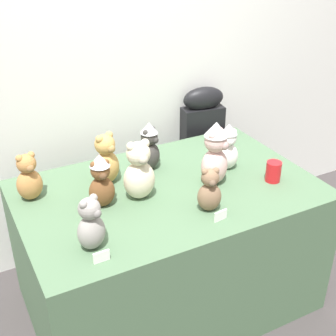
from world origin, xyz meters
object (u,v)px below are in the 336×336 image
Objects in this scene: teddy_bear_charcoal at (149,146)px; display_table at (168,247)px; teddy_bear_ash at (91,225)px; instrument_case at (201,157)px; teddy_bear_blush at (215,154)px; teddy_bear_caramel at (29,178)px; teddy_bear_mocha at (210,191)px; teddy_bear_cream at (139,172)px; party_cup_red at (273,171)px; teddy_bear_chestnut at (101,181)px; teddy_bear_snow at (228,147)px; teddy_bear_honey at (106,160)px.

display_table is at bearing -120.95° from teddy_bear_charcoal.
instrument_case is at bearing 11.40° from teddy_bear_ash.
teddy_bear_caramel is at bearing 132.39° from teddy_bear_blush.
teddy_bear_ash is 0.74m from teddy_bear_charcoal.
teddy_bear_ash is (0.14, -0.51, -0.00)m from teddy_bear_caramel.
instrument_case reaches higher than teddy_bear_mocha.
teddy_bear_blush reaches higher than teddy_bear_cream.
teddy_bear_cream is 0.90× the size of teddy_bear_blush.
teddy_bear_ash is 0.72× the size of teddy_bear_blush.
teddy_bear_charcoal reaches higher than instrument_case.
party_cup_red is (0.29, -0.13, -0.11)m from teddy_bear_blush.
teddy_bear_charcoal is (0.01, 0.24, 0.51)m from display_table.
display_table is at bearing 1.37° from teddy_bear_cream.
teddy_bear_caramel reaches higher than party_cup_red.
teddy_bear_caramel reaches higher than teddy_bear_ash.
teddy_bear_mocha reaches higher than party_cup_red.
display_table is 0.62m from teddy_bear_chestnut.
teddy_bear_mocha is 0.82× the size of teddy_bear_charcoal.
teddy_bear_ash is 0.78m from teddy_bear_blush.
teddy_bear_mocha is at bearing -170.24° from party_cup_red.
party_cup_red is (0.53, -0.19, 0.44)m from display_table.
teddy_bear_caramel is 0.37m from teddy_bear_chestnut.
teddy_bear_snow reaches higher than teddy_bear_ash.
teddy_bear_cream is at bearing -153.05° from teddy_bear_charcoal.
display_table is 0.55m from teddy_bear_cream.
teddy_bear_caramel is 1.12× the size of teddy_bear_mocha.
teddy_bear_snow is at bearing -55.43° from teddy_bear_charcoal.
teddy_bear_blush reaches higher than party_cup_red.
teddy_bear_charcoal is (-0.07, 0.51, 0.03)m from teddy_bear_mocha.
teddy_bear_caramel is at bearing 160.40° from party_cup_red.
teddy_bear_ash is at bearing -174.98° from party_cup_red.
teddy_bear_blush is at bearing -49.65° from teddy_bear_honey.
teddy_bear_cream is 2.83× the size of party_cup_red.
teddy_bear_cream reaches higher than teddy_bear_snow.
teddy_bear_blush is at bearing -2.65° from teddy_bear_chestnut.
teddy_bear_honey is 0.23m from teddy_bear_cream.
teddy_bear_snow is at bearing 120.72° from party_cup_red.
teddy_bear_charcoal is 0.80× the size of teddy_bear_blush.
party_cup_red is at bearing -48.32° from teddy_bear_honey.
teddy_bear_cream is (0.09, -0.22, 0.01)m from teddy_bear_honey.
party_cup_red is at bearing -19.44° from display_table.
teddy_bear_cream is (-0.16, -0.01, 0.52)m from display_table.
teddy_bear_cream is (-0.55, -0.05, 0.01)m from teddy_bear_snow.
teddy_bear_chestnut is at bearing -175.29° from teddy_bear_charcoal.
party_cup_red is at bearing -30.37° from teddy_bear_caramel.
teddy_bear_ash is 0.89× the size of teddy_bear_honey.
teddy_bear_blush is (0.16, 0.21, 0.06)m from teddy_bear_mocha.
display_table is at bearing 137.30° from teddy_bear_blush.
teddy_bear_cream is at bearing -177.35° from display_table.
instrument_case reaches higher than teddy_bear_caramel.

